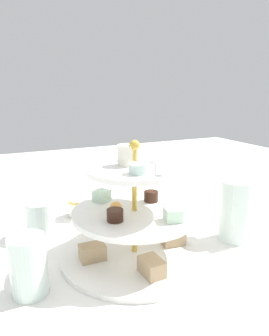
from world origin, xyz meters
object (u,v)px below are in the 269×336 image
water_glass_tall_right (235,211)px  butter_knife_right (150,205)px  teacup_with_saucer (79,208)px  water_glass_mid_back (29,266)px  tiered_serving_stand (134,222)px  water_glass_short_left (40,219)px

water_glass_tall_right → butter_knife_right: (0.26, 0.07, -0.07)m
teacup_with_saucer → water_glass_mid_back: 0.32m
tiered_serving_stand → water_glass_tall_right: tiered_serving_stand is taller
teacup_with_saucer → tiered_serving_stand: bearing=-168.4°
tiered_serving_stand → teacup_with_saucer: 0.25m
tiered_serving_stand → water_glass_short_left: (0.17, 0.16, -0.03)m
water_glass_mid_back → teacup_with_saucer: bearing=-29.7°
water_glass_short_left → teacup_with_saucer: 0.13m
water_glass_short_left → butter_knife_right: bearing=-78.9°
water_glass_short_left → teacup_with_saucer: water_glass_short_left is taller
water_glass_short_left → water_glass_mid_back: size_ratio=0.80×
butter_knife_right → tiered_serving_stand: bearing=83.6°
water_glass_tall_right → teacup_with_saucer: size_ratio=1.53×
water_glass_tall_right → tiered_serving_stand: bearing=82.6°
water_glass_tall_right → water_glass_short_left: size_ratio=1.68×
water_glass_tall_right → butter_knife_right: size_ratio=0.81×
tiered_serving_stand → water_glass_short_left: bearing=42.7°
butter_knife_right → water_glass_mid_back: bearing=64.3°
water_glass_tall_right → water_glass_short_left: water_glass_tall_right is taller
water_glass_tall_right → water_glass_short_left: bearing=62.7°
tiered_serving_stand → water_glass_short_left: tiered_serving_stand is taller
water_glass_tall_right → teacup_with_saucer: (0.27, 0.28, -0.04)m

